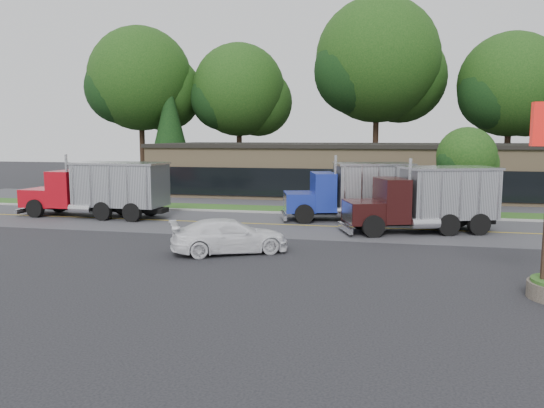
{
  "coord_description": "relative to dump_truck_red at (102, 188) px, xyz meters",
  "views": [
    {
      "loc": [
        5.23,
        -19.73,
        4.96
      ],
      "look_at": [
        0.02,
        4.17,
        1.8
      ],
      "focal_mm": 35.0,
      "sensor_mm": 36.0,
      "label": 1
    }
  ],
  "objects": [
    {
      "name": "evergreen_left",
      "position": [
        -4.31,
        20.63,
        3.97
      ],
      "size": [
        4.63,
        4.63,
        10.52
      ],
      "color": "#382619",
      "rests_on": "ground"
    },
    {
      "name": "grass_verge",
      "position": [
        11.69,
        5.63,
        -1.81
      ],
      "size": [
        60.0,
        3.4,
        0.03
      ],
      "primitive_type": "cube",
      "color": "#355C1F",
      "rests_on": "ground"
    },
    {
      "name": "tree_far_b",
      "position": [
        1.85,
        24.75,
        7.39
      ],
      "size": [
        10.11,
        9.51,
        14.42
      ],
      "color": "#382619",
      "rests_on": "ground"
    },
    {
      "name": "center_line",
      "position": [
        11.69,
        -0.37,
        -1.81
      ],
      "size": [
        60.0,
        0.12,
        0.01
      ],
      "primitive_type": "cube",
      "color": "gold",
      "rests_on": "ground"
    },
    {
      "name": "ground",
      "position": [
        11.69,
        -9.37,
        -1.81
      ],
      "size": [
        140.0,
        140.0,
        0.0
      ],
      "primitive_type": "plane",
      "color": "#313136",
      "rests_on": "ground"
    },
    {
      "name": "dump_truck_blue",
      "position": [
        15.11,
        2.19,
        -0.01
      ],
      "size": [
        7.77,
        4.42,
        3.36
      ],
      "rotation": [
        0.0,
        0.0,
        3.42
      ],
      "color": "black",
      "rests_on": "ground"
    },
    {
      "name": "rally_car",
      "position": [
        10.43,
        -7.81,
        -1.09
      ],
      "size": [
        5.35,
        4.09,
        1.45
      ],
      "primitive_type": "imported",
      "rotation": [
        0.0,
        0.0,
        2.05
      ],
      "color": "white",
      "rests_on": "ground"
    },
    {
      "name": "tree_far_c",
      "position": [
        15.89,
        24.79,
        9.86
      ],
      "size": [
        12.82,
        12.06,
        18.28
      ],
      "color": "#382619",
      "rests_on": "ground"
    },
    {
      "name": "tree_verge",
      "position": [
        21.75,
        5.68,
        1.69
      ],
      "size": [
        3.86,
        3.63,
        5.51
      ],
      "color": "#382619",
      "rests_on": "ground"
    },
    {
      "name": "strip_mall",
      "position": [
        13.69,
        16.63,
        0.19
      ],
      "size": [
        32.0,
        12.0,
        4.0
      ],
      "primitive_type": "cube",
      "color": "tan",
      "rests_on": "ground"
    },
    {
      "name": "tree_far_a",
      "position": [
        -8.13,
        22.77,
        8.47
      ],
      "size": [
        11.29,
        10.63,
        16.11
      ],
      "color": "#382619",
      "rests_on": "ground"
    },
    {
      "name": "far_parking",
      "position": [
        11.69,
        10.63,
        -1.81
      ],
      "size": [
        60.0,
        7.0,
        0.02
      ],
      "primitive_type": "cube",
      "color": "#4C4C51",
      "rests_on": "ground"
    },
    {
      "name": "curb",
      "position": [
        11.69,
        3.83,
        -1.81
      ],
      "size": [
        60.0,
        0.3,
        0.12
      ],
      "primitive_type": "cube",
      "color": "#9E9E99",
      "rests_on": "ground"
    },
    {
      "name": "dump_truck_maroon",
      "position": [
        19.03,
        -1.0,
        -0.01
      ],
      "size": [
        8.02,
        4.81,
        3.36
      ],
      "rotation": [
        0.0,
        0.0,
        3.47
      ],
      "color": "black",
      "rests_on": "ground"
    },
    {
      "name": "tree_far_d",
      "position": [
        27.85,
        23.75,
        7.32
      ],
      "size": [
        10.03,
        9.44,
        14.31
      ],
      "color": "#382619",
      "rests_on": "ground"
    },
    {
      "name": "road",
      "position": [
        11.69,
        -0.37,
        -1.81
      ],
      "size": [
        60.0,
        8.0,
        0.02
      ],
      "primitive_type": "cube",
      "color": "#4C4C51",
      "rests_on": "ground"
    },
    {
      "name": "dump_truck_red",
      "position": [
        0.0,
        0.0,
        0.0
      ],
      "size": [
        9.38,
        2.98,
        3.36
      ],
      "rotation": [
        0.0,
        0.0,
        3.1
      ],
      "color": "black",
      "rests_on": "ground"
    }
  ]
}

